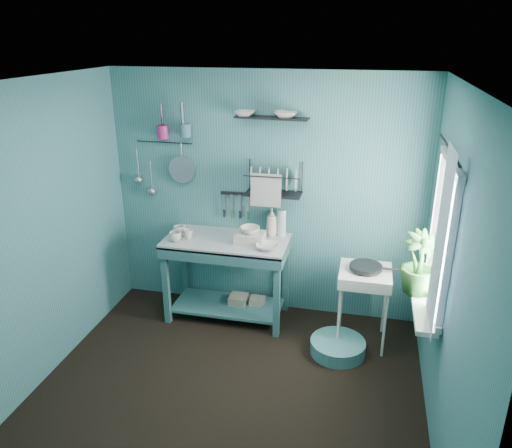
% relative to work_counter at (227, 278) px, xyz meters
% --- Properties ---
extents(floor, '(3.20, 3.20, 0.00)m').
position_rel_work_counter_xyz_m(floor, '(0.33, -1.18, -0.44)').
color(floor, black).
rests_on(floor, ground).
extents(ceiling, '(3.20, 3.20, 0.00)m').
position_rel_work_counter_xyz_m(ceiling, '(0.33, -1.18, 2.06)').
color(ceiling, silver).
rests_on(ceiling, ground).
extents(wall_back, '(3.20, 0.00, 3.20)m').
position_rel_work_counter_xyz_m(wall_back, '(0.33, 0.32, 0.81)').
color(wall_back, '#397074').
rests_on(wall_back, ground).
extents(wall_front, '(3.20, 0.00, 3.20)m').
position_rel_work_counter_xyz_m(wall_front, '(0.33, -2.68, 0.81)').
color(wall_front, '#397074').
rests_on(wall_front, ground).
extents(wall_left, '(0.00, 3.00, 3.00)m').
position_rel_work_counter_xyz_m(wall_left, '(-1.27, -1.18, 0.81)').
color(wall_left, '#397074').
rests_on(wall_left, ground).
extents(wall_right, '(0.00, 3.00, 3.00)m').
position_rel_work_counter_xyz_m(wall_right, '(1.93, -1.18, 0.81)').
color(wall_right, '#397074').
rests_on(wall_right, ground).
extents(work_counter, '(1.26, 0.67, 0.88)m').
position_rel_work_counter_xyz_m(work_counter, '(0.00, 0.00, 0.00)').
color(work_counter, '#2E5E61').
rests_on(work_counter, floor).
extents(mug_left, '(0.12, 0.12, 0.10)m').
position_rel_work_counter_xyz_m(mug_left, '(-0.48, -0.16, 0.49)').
color(mug_left, silver).
rests_on(mug_left, work_counter).
extents(mug_mid, '(0.14, 0.14, 0.09)m').
position_rel_work_counter_xyz_m(mug_mid, '(-0.38, -0.06, 0.49)').
color(mug_mid, silver).
rests_on(mug_mid, work_counter).
extents(mug_right, '(0.17, 0.17, 0.10)m').
position_rel_work_counter_xyz_m(mug_right, '(-0.50, 0.00, 0.49)').
color(mug_right, silver).
rests_on(mug_right, work_counter).
extents(wash_tub, '(0.28, 0.22, 0.10)m').
position_rel_work_counter_xyz_m(wash_tub, '(0.25, -0.02, 0.49)').
color(wash_tub, beige).
rests_on(wash_tub, work_counter).
extents(tub_bowl, '(0.20, 0.19, 0.06)m').
position_rel_work_counter_xyz_m(tub_bowl, '(0.25, -0.02, 0.57)').
color(tub_bowl, silver).
rests_on(tub_bowl, wash_tub).
extents(soap_bottle, '(0.12, 0.12, 0.30)m').
position_rel_work_counter_xyz_m(soap_bottle, '(0.42, 0.20, 0.59)').
color(soap_bottle, beige).
rests_on(soap_bottle, work_counter).
extents(water_bottle, '(0.09, 0.09, 0.28)m').
position_rel_work_counter_xyz_m(water_bottle, '(0.52, 0.22, 0.58)').
color(water_bottle, silver).
rests_on(water_bottle, work_counter).
extents(counter_bowl, '(0.22, 0.22, 0.05)m').
position_rel_work_counter_xyz_m(counter_bowl, '(0.45, -0.15, 0.47)').
color(counter_bowl, silver).
rests_on(counter_bowl, work_counter).
extents(hotplate_stand, '(0.49, 0.49, 0.76)m').
position_rel_work_counter_xyz_m(hotplate_stand, '(1.38, -0.16, -0.06)').
color(hotplate_stand, silver).
rests_on(hotplate_stand, floor).
extents(frying_pan, '(0.30, 0.30, 0.03)m').
position_rel_work_counter_xyz_m(frying_pan, '(1.38, -0.16, 0.36)').
color(frying_pan, black).
rests_on(frying_pan, hotplate_stand).
extents(knife_strip, '(0.32, 0.03, 0.03)m').
position_rel_work_counter_xyz_m(knife_strip, '(0.03, 0.29, 0.83)').
color(knife_strip, black).
rests_on(knife_strip, wall_back).
extents(dish_rack, '(0.56, 0.27, 0.32)m').
position_rel_work_counter_xyz_m(dish_rack, '(0.44, 0.19, 1.04)').
color(dish_rack, black).
rests_on(dish_rack, wall_back).
extents(upper_shelf, '(0.71, 0.23, 0.01)m').
position_rel_work_counter_xyz_m(upper_shelf, '(0.41, 0.22, 1.63)').
color(upper_shelf, black).
rests_on(upper_shelf, wall_back).
extents(shelf_bowl_left, '(0.20, 0.20, 0.05)m').
position_rel_work_counter_xyz_m(shelf_bowl_left, '(0.14, 0.22, 1.58)').
color(shelf_bowl_left, silver).
rests_on(shelf_bowl_left, upper_shelf).
extents(shelf_bowl_right, '(0.26, 0.26, 0.06)m').
position_rel_work_counter_xyz_m(shelf_bowl_right, '(0.54, 0.22, 1.64)').
color(shelf_bowl_right, silver).
rests_on(shelf_bowl_right, upper_shelf).
extents(utensil_cup_magenta, '(0.11, 0.11, 0.13)m').
position_rel_work_counter_xyz_m(utensil_cup_magenta, '(-0.71, 0.24, 1.44)').
color(utensil_cup_magenta, '#B6216B').
rests_on(utensil_cup_magenta, wall_back).
extents(utensil_cup_teal, '(0.11, 0.11, 0.13)m').
position_rel_work_counter_xyz_m(utensil_cup_teal, '(-0.47, 0.24, 1.47)').
color(utensil_cup_teal, '#3B6B7A').
rests_on(utensil_cup_teal, wall_back).
extents(colander, '(0.28, 0.03, 0.28)m').
position_rel_work_counter_xyz_m(colander, '(-0.54, 0.27, 1.06)').
color(colander, '#9D9FA5').
rests_on(colander, wall_back).
extents(ladle_outer, '(0.01, 0.01, 0.30)m').
position_rel_work_counter_xyz_m(ladle_outer, '(-1.03, 0.28, 1.09)').
color(ladle_outer, '#9D9FA5').
rests_on(ladle_outer, wall_back).
extents(ladle_inner, '(0.01, 0.01, 0.30)m').
position_rel_work_counter_xyz_m(ladle_inner, '(-0.89, 0.28, 0.97)').
color(ladle_inner, '#9D9FA5').
rests_on(ladle_inner, wall_back).
extents(hook_rail, '(0.60, 0.01, 0.01)m').
position_rel_work_counter_xyz_m(hook_rail, '(-0.72, 0.29, 1.33)').
color(hook_rail, black).
rests_on(hook_rail, wall_back).
extents(window_glass, '(0.00, 1.10, 1.10)m').
position_rel_work_counter_xyz_m(window_glass, '(1.92, -0.73, 0.96)').
color(window_glass, white).
rests_on(window_glass, wall_right).
extents(windowsill, '(0.16, 0.95, 0.04)m').
position_rel_work_counter_xyz_m(windowsill, '(1.83, -0.73, 0.37)').
color(windowsill, silver).
rests_on(windowsill, wall_right).
extents(curtain, '(0.00, 1.35, 1.35)m').
position_rel_work_counter_xyz_m(curtain, '(1.85, -1.03, 1.01)').
color(curtain, white).
rests_on(curtain, wall_right).
extents(curtain_rod, '(0.02, 1.05, 0.02)m').
position_rel_work_counter_xyz_m(curtain_rod, '(1.87, -0.73, 1.61)').
color(curtain_rod, black).
rests_on(curtain_rod, wall_right).
extents(potted_plant, '(0.38, 0.38, 0.52)m').
position_rel_work_counter_xyz_m(potted_plant, '(1.79, -0.61, 0.65)').
color(potted_plant, '#285D25').
rests_on(potted_plant, windowsill).
extents(storage_tin_large, '(0.18, 0.18, 0.22)m').
position_rel_work_counter_xyz_m(storage_tin_large, '(0.10, 0.05, -0.33)').
color(storage_tin_large, gray).
rests_on(storage_tin_large, floor).
extents(storage_tin_small, '(0.15, 0.15, 0.20)m').
position_rel_work_counter_xyz_m(storage_tin_small, '(0.30, 0.08, -0.34)').
color(storage_tin_small, gray).
rests_on(storage_tin_small, floor).
extents(floor_basin, '(0.51, 0.51, 0.13)m').
position_rel_work_counter_xyz_m(floor_basin, '(1.18, -0.41, -0.37)').
color(floor_basin, teal).
rests_on(floor_basin, floor).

